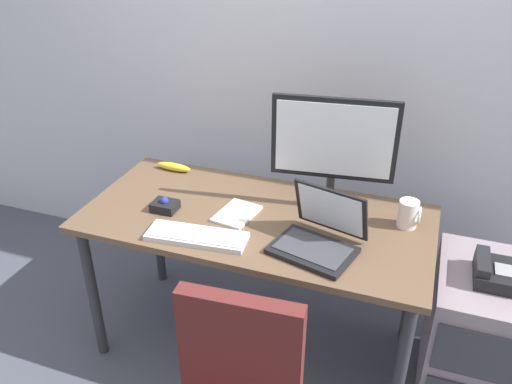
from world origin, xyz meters
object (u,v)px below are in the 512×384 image
object	(u,v)px
file_cabinet	(478,338)
trackball_mouse	(165,205)
laptop	(319,235)
paper_notepad	(237,214)
coffee_mug	(409,214)
banana	(174,167)
monitor_main	(333,145)
keyboard	(197,236)
desk_phone	(495,272)

from	to	relation	value
file_cabinet	trackball_mouse	xyz separation A→B (m)	(-1.39, -0.13, 0.45)
laptop	paper_notepad	bearing A→B (deg)	163.94
coffee_mug	laptop	bearing A→B (deg)	-139.37
laptop	paper_notepad	world-z (taller)	laptop
file_cabinet	trackball_mouse	distance (m)	1.46
banana	file_cabinet	bearing A→B (deg)	-8.64
trackball_mouse	banana	bearing A→B (deg)	111.88
trackball_mouse	paper_notepad	world-z (taller)	trackball_mouse
monitor_main	file_cabinet	bearing A→B (deg)	-11.77
file_cabinet	banana	size ratio (longest dim) A/B	3.41
trackball_mouse	banana	xyz separation A→B (m)	(-0.14, 0.36, -0.00)
monitor_main	paper_notepad	size ratio (longest dim) A/B	2.54
keyboard	file_cabinet	bearing A→B (deg)	13.90
laptop	banana	xyz separation A→B (m)	(-0.85, 0.41, -0.03)
desk_phone	trackball_mouse	distance (m)	1.38
keyboard	paper_notepad	world-z (taller)	keyboard
monitor_main	paper_notepad	bearing A→B (deg)	-149.90
desk_phone	laptop	world-z (taller)	laptop
paper_notepad	desk_phone	bearing A→B (deg)	2.40
monitor_main	desk_phone	bearing A→B (deg)	-13.18
keyboard	paper_notepad	size ratio (longest dim) A/B	2.03
trackball_mouse	paper_notepad	bearing A→B (deg)	12.14
file_cabinet	monitor_main	world-z (taller)	monitor_main
monitor_main	laptop	world-z (taller)	monitor_main
trackball_mouse	desk_phone	bearing A→B (deg)	4.65
desk_phone	keyboard	distance (m)	1.18
monitor_main	laptop	size ratio (longest dim) A/B	1.42
file_cabinet	coffee_mug	bearing A→B (deg)	165.23
file_cabinet	monitor_main	size ratio (longest dim) A/B	1.23
monitor_main	coffee_mug	distance (m)	0.42
monitor_main	trackball_mouse	distance (m)	0.78
laptop	trackball_mouse	bearing A→B (deg)	176.32
keyboard	laptop	xyz separation A→B (m)	(0.48, 0.11, 0.04)
coffee_mug	monitor_main	bearing A→B (deg)	171.46
monitor_main	coffee_mug	bearing A→B (deg)	-8.54
file_cabinet	banana	bearing A→B (deg)	171.36
monitor_main	trackball_mouse	size ratio (longest dim) A/B	4.80
trackball_mouse	keyboard	bearing A→B (deg)	-34.57
laptop	desk_phone	bearing A→B (deg)	13.21
file_cabinet	coffee_mug	distance (m)	0.62
desk_phone	file_cabinet	bearing A→B (deg)	63.22
laptop	paper_notepad	xyz separation A→B (m)	(-0.39, 0.11, -0.05)
file_cabinet	laptop	size ratio (longest dim) A/B	1.75
banana	desk_phone	bearing A→B (deg)	-9.29
file_cabinet	trackball_mouse	world-z (taller)	trackball_mouse
keyboard	coffee_mug	world-z (taller)	coffee_mug
monitor_main	banana	xyz separation A→B (m)	(-0.82, 0.08, -0.28)
monitor_main	coffee_mug	xyz separation A→B (m)	(0.35, -0.05, -0.24)
desk_phone	keyboard	bearing A→B (deg)	-166.78
paper_notepad	banana	xyz separation A→B (m)	(-0.46, 0.29, 0.01)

